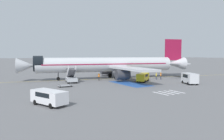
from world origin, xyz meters
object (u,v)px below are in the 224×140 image
object	(u,v)px
airliner	(109,65)
baggage_cart	(65,86)
ground_crew_1	(156,76)
boarding_stairs_forward	(71,78)
service_van_1	(143,77)
fuel_tanker	(88,66)
service_van_0	(190,78)
ground_crew_2	(126,76)
ground_crew_3	(99,76)
service_van_2	(49,96)
ground_crew_0	(161,75)

from	to	relation	value
airliner	baggage_cart	distance (m)	16.42
ground_crew_1	boarding_stairs_forward	bearing A→B (deg)	116.18
service_van_1	fuel_tanker	bearing A→B (deg)	-39.27
service_van_0	ground_crew_2	bearing A→B (deg)	144.89
service_van_0	fuel_tanker	bearing A→B (deg)	120.41
service_van_1	ground_crew_3	world-z (taller)	service_van_1
service_van_2	ground_crew_3	distance (m)	25.44
service_van_2	baggage_cart	world-z (taller)	service_van_2
airliner	service_van_2	world-z (taller)	airliner
fuel_tanker	service_van_2	size ratio (longest dim) A/B	1.68
service_van_1	ground_crew_1	distance (m)	5.85
fuel_tanker	service_van_1	distance (m)	34.11
airliner	ground_crew_2	size ratio (longest dim) A/B	26.97
ground_crew_0	ground_crew_3	bearing A→B (deg)	-65.35
service_van_0	ground_crew_0	xyz separation A→B (m)	(0.40, 9.19, -0.28)
service_van_0	boarding_stairs_forward	bearing A→B (deg)	168.12
boarding_stairs_forward	ground_crew_2	size ratio (longest dim) A/B	3.44
fuel_tanker	service_van_1	world-z (taller)	fuel_tanker
ground_crew_0	ground_crew_1	xyz separation A→B (m)	(-0.94, 0.61, -0.10)
ground_crew_1	service_van_0	bearing A→B (deg)	-136.59
service_van_0	ground_crew_2	distance (m)	14.72
boarding_stairs_forward	ground_crew_2	distance (m)	13.20
fuel_tanker	service_van_0	bearing A→B (deg)	7.63
fuel_tanker	baggage_cart	size ratio (longest dim) A/B	3.30
service_van_0	ground_crew_0	world-z (taller)	service_van_0
service_van_2	baggage_cart	distance (m)	15.03
baggage_cart	service_van_1	bearing A→B (deg)	-88.02
airliner	ground_crew_0	size ratio (longest dim) A/B	23.79
boarding_stairs_forward	fuel_tanker	world-z (taller)	boarding_stairs_forward
boarding_stairs_forward	service_van_2	bearing A→B (deg)	-103.70
ground_crew_1	service_van_1	bearing A→B (deg)	148.56
fuel_tanker	ground_crew_1	bearing A→B (deg)	8.65
baggage_cart	ground_crew_0	bearing A→B (deg)	-84.19
fuel_tanker	ground_crew_3	world-z (taller)	fuel_tanker
airliner	ground_crew_0	bearing A→B (deg)	-114.42
ground_crew_2	service_van_2	bearing A→B (deg)	-60.90
ground_crew_0	ground_crew_1	world-z (taller)	ground_crew_0
service_van_0	service_van_2	size ratio (longest dim) A/B	0.87
baggage_cart	ground_crew_1	size ratio (longest dim) A/B	1.64
ground_crew_0	service_van_0	bearing A→B (deg)	44.08
airliner	ground_crew_2	world-z (taller)	airliner
fuel_tanker	ground_crew_2	world-z (taller)	fuel_tanker
baggage_cart	ground_crew_0	xyz separation A→B (m)	(24.25, 0.14, 0.80)
service_van_2	ground_crew_2	size ratio (longest dim) A/B	3.34
boarding_stairs_forward	service_van_2	distance (m)	21.62
ground_crew_1	service_van_2	bearing A→B (deg)	156.13
ground_crew_0	ground_crew_1	bearing A→B (deg)	-76.25
fuel_tanker	service_van_0	xyz separation A→B (m)	(4.83, -42.04, -0.40)
service_van_0	ground_crew_1	distance (m)	9.82
boarding_stairs_forward	service_van_0	bearing A→B (deg)	-23.19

